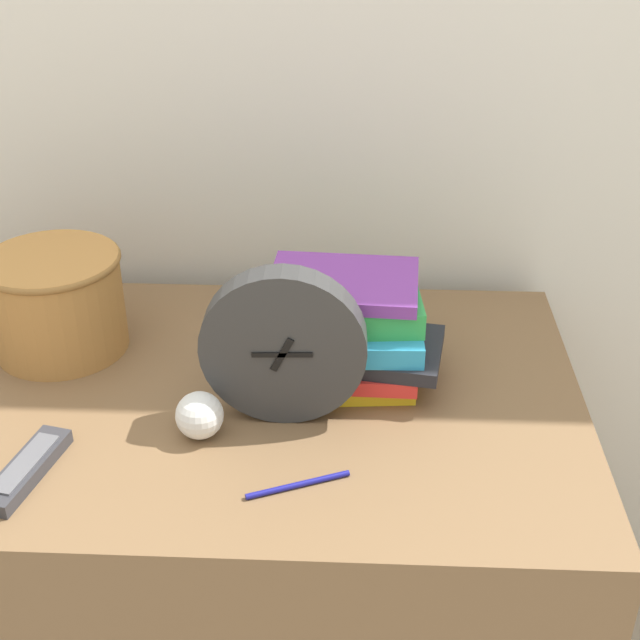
{
  "coord_description": "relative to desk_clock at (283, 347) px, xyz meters",
  "views": [
    {
      "loc": [
        0.26,
        -0.77,
        1.51
      ],
      "look_at": [
        0.21,
        0.35,
        0.86
      ],
      "focal_mm": 50.0,
      "sensor_mm": 36.0,
      "label": 1
    }
  ],
  "objects": [
    {
      "name": "wall_back",
      "position": [
        -0.16,
        0.47,
        0.35
      ],
      "size": [
        6.0,
        0.04,
        2.4
      ],
      "color": "silver",
      "rests_on": "ground_plane"
    },
    {
      "name": "desk",
      "position": [
        -0.16,
        0.06,
        -0.49
      ],
      "size": [
        1.21,
        0.69,
        0.74
      ],
      "color": "brown",
      "rests_on": "ground_plane"
    },
    {
      "name": "desk_clock",
      "position": [
        0.0,
        0.0,
        0.0
      ],
      "size": [
        0.24,
        0.05,
        0.24
      ],
      "color": "#333333",
      "rests_on": "desk"
    },
    {
      "name": "book_stack",
      "position": [
        0.1,
        0.11,
        -0.03
      ],
      "size": [
        0.28,
        0.21,
        0.16
      ],
      "color": "yellow",
      "rests_on": "desk"
    },
    {
      "name": "basket",
      "position": [
        -0.38,
        0.17,
        -0.03
      ],
      "size": [
        0.22,
        0.22,
        0.16
      ],
      "color": "#B27A3D",
      "rests_on": "desk"
    },
    {
      "name": "tv_remote",
      "position": [
        -0.33,
        -0.15,
        -0.11
      ],
      "size": [
        0.08,
        0.17,
        0.02
      ],
      "color": "#333338",
      "rests_on": "desk"
    },
    {
      "name": "crumpled_paper_ball",
      "position": [
        -0.12,
        -0.05,
        -0.08
      ],
      "size": [
        0.07,
        0.07,
        0.07
      ],
      "color": "white",
      "rests_on": "desk"
    },
    {
      "name": "pen",
      "position": [
        0.03,
        -0.16,
        -0.11
      ],
      "size": [
        0.13,
        0.06,
        0.01
      ],
      "color": "navy",
      "rests_on": "desk"
    }
  ]
}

